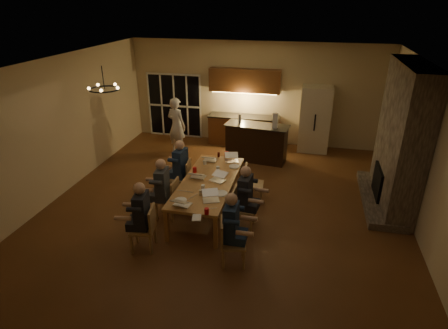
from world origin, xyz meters
TOP-DOWN VIEW (x-y plane):
  - floor at (0.00, 0.00)m, footprint 9.00×9.00m
  - back_wall at (0.00, 4.52)m, footprint 8.00×0.04m
  - left_wall at (-4.02, 0.00)m, footprint 0.04×9.00m
  - right_wall at (4.02, 0.00)m, footprint 0.04×9.00m
  - ceiling at (0.00, 0.00)m, footprint 8.00×9.00m
  - french_doors at (-2.70, 4.47)m, footprint 1.86×0.08m
  - fireplace at (3.70, 1.20)m, footprint 0.58×2.50m
  - kitchenette at (-0.30, 4.20)m, footprint 2.24×0.68m
  - refrigerator at (1.90, 4.15)m, footprint 0.90×0.68m
  - dining_table at (-0.32, -0.07)m, footprint 1.10×2.74m
  - bar_island at (0.30, 2.97)m, footprint 1.87×0.89m
  - chair_left_near at (-1.16, -1.70)m, footprint 0.51×0.51m
  - chair_left_mid at (-1.13, -0.51)m, footprint 0.45×0.45m
  - chair_left_far at (-1.16, 0.50)m, footprint 0.48×0.48m
  - chair_right_near at (0.59, -1.75)m, footprint 0.53×0.53m
  - chair_right_mid at (0.57, -0.54)m, footprint 0.45×0.45m
  - chair_right_far at (0.60, 0.58)m, footprint 0.47×0.47m
  - person_left_near at (-1.16, -1.65)m, footprint 0.68×0.68m
  - person_right_near at (0.53, -1.66)m, footprint 0.61×0.61m
  - person_left_mid at (-1.18, -0.57)m, footprint 0.66×0.66m
  - person_right_mid at (0.58, -0.52)m, footprint 0.65×0.65m
  - person_left_far at (-1.16, 0.54)m, footprint 0.67×0.67m
  - standing_person at (-2.13, 3.01)m, footprint 0.73×0.61m
  - chandelier at (-2.27, -0.51)m, footprint 0.60×0.60m
  - laptop_a at (-0.53, -1.18)m, footprint 0.36×0.33m
  - laptop_b at (-0.04, -0.91)m, footprint 0.40×0.38m
  - laptop_c at (-0.58, 0.03)m, footprint 0.34×0.30m
  - laptop_d at (-0.12, -0.05)m, footprint 0.40×0.38m
  - laptop_e at (-0.55, 0.98)m, footprint 0.32×0.28m
  - laptop_f at (-0.03, 1.04)m, footprint 0.38×0.35m
  - mug_front at (-0.31, -0.49)m, footprint 0.08×0.08m
  - mug_mid at (-0.23, 0.47)m, footprint 0.08×0.08m
  - mug_back at (-0.61, 0.74)m, footprint 0.08×0.08m
  - redcup_near at (0.01, -1.41)m, footprint 0.08×0.08m
  - redcup_mid at (-0.73, 0.26)m, footprint 0.09×0.09m
  - redcup_far at (-0.22, 1.33)m, footprint 0.10×0.10m
  - can_silver at (-0.29, -0.75)m, footprint 0.07×0.07m
  - can_cola at (-0.41, 1.26)m, footprint 0.06×0.06m
  - plate_near at (0.09, -0.60)m, footprint 0.27×0.27m
  - plate_left at (-0.62, -1.05)m, footprint 0.25×0.25m
  - plate_far at (0.09, 0.75)m, footprint 0.25×0.25m
  - notepad at (-0.13, -1.58)m, footprint 0.21×0.26m
  - bar_bottle at (-0.23, 3.10)m, footprint 0.07×0.07m
  - bar_blender at (0.82, 2.83)m, footprint 0.14×0.14m

SIDE VIEW (x-z plane):
  - floor at x=0.00m, z-range 0.00..0.00m
  - dining_table at x=-0.32m, z-range 0.00..0.75m
  - chair_left_near at x=-1.16m, z-range 0.00..0.89m
  - chair_left_mid at x=-1.13m, z-range 0.00..0.89m
  - chair_left_far at x=-1.16m, z-range 0.00..0.89m
  - chair_right_near at x=0.59m, z-range 0.00..0.89m
  - chair_right_mid at x=0.57m, z-range 0.00..0.89m
  - chair_right_far at x=0.60m, z-range 0.00..0.89m
  - bar_island at x=0.30m, z-range 0.00..1.08m
  - person_left_near at x=-1.16m, z-range 0.00..1.38m
  - person_right_near at x=0.53m, z-range 0.00..1.38m
  - person_left_mid at x=-1.18m, z-range 0.00..1.38m
  - person_right_mid at x=0.58m, z-range 0.00..1.38m
  - person_left_far at x=-1.16m, z-range 0.00..1.38m
  - notepad at x=-0.13m, z-range 0.75..0.76m
  - plate_near at x=0.09m, z-range 0.75..0.77m
  - plate_left at x=-0.62m, z-range 0.75..0.77m
  - plate_far at x=0.09m, z-range 0.75..0.77m
  - mug_front at x=-0.31m, z-range 0.75..0.85m
  - mug_mid at x=-0.23m, z-range 0.75..0.85m
  - mug_back at x=-0.61m, z-range 0.75..0.85m
  - redcup_near at x=0.01m, z-range 0.75..0.87m
  - redcup_mid at x=-0.73m, z-range 0.75..0.87m
  - redcup_far at x=-0.22m, z-range 0.75..0.87m
  - can_silver at x=-0.29m, z-range 0.75..0.87m
  - can_cola at x=-0.41m, z-range 0.75..0.87m
  - standing_person at x=-2.13m, z-range 0.00..1.72m
  - laptop_a at x=-0.53m, z-range 0.75..0.98m
  - laptop_b at x=-0.04m, z-range 0.75..0.98m
  - laptop_c at x=-0.58m, z-range 0.75..0.98m
  - laptop_d at x=-0.12m, z-range 0.75..0.98m
  - laptop_e at x=-0.55m, z-range 0.75..0.98m
  - laptop_f at x=-0.03m, z-range 0.75..0.98m
  - refrigerator at x=1.90m, z-range 0.00..2.00m
  - french_doors at x=-2.70m, z-range 0.00..2.10m
  - kitchenette at x=-0.30m, z-range 0.00..2.40m
  - bar_bottle at x=-0.23m, z-range 1.08..1.32m
  - bar_blender at x=0.82m, z-range 1.08..1.49m
  - back_wall at x=0.00m, z-range 0.00..3.20m
  - left_wall at x=-4.02m, z-range 0.00..3.20m
  - right_wall at x=4.02m, z-range 0.00..3.20m
  - fireplace at x=3.70m, z-range 0.00..3.20m
  - chandelier at x=-2.27m, z-range 2.73..2.77m
  - ceiling at x=0.00m, z-range 3.20..3.24m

